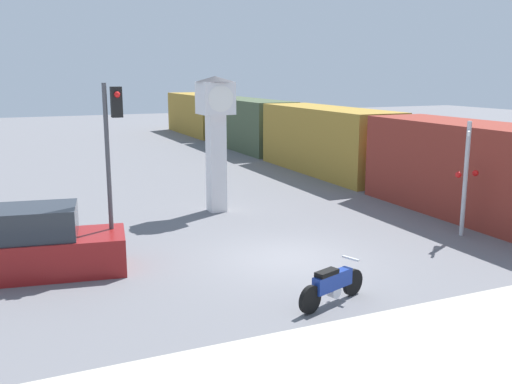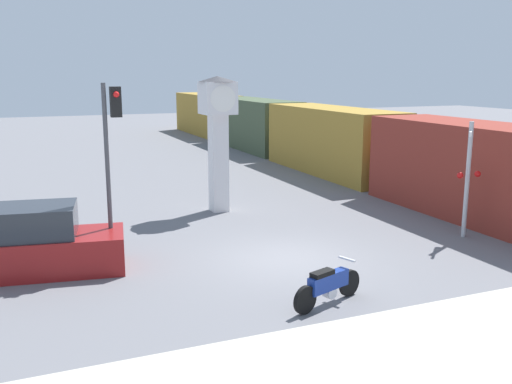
{
  "view_description": "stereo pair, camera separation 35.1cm",
  "coord_description": "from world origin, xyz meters",
  "px_view_note": "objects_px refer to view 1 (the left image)",
  "views": [
    {
      "loc": [
        -7.05,
        -13.75,
        5.16
      ],
      "look_at": [
        -0.16,
        1.85,
        1.59
      ],
      "focal_mm": 40.0,
      "sensor_mm": 36.0,
      "label": 1
    },
    {
      "loc": [
        -6.73,
        -13.89,
        5.16
      ],
      "look_at": [
        -0.16,
        1.85,
        1.59
      ],
      "focal_mm": 40.0,
      "sensor_mm": 36.0,
      "label": 2
    }
  ],
  "objects_px": {
    "motorcycle": "(332,285)",
    "railroad_crossing_signal": "(466,174)",
    "freight_train": "(282,131)",
    "clock_tower": "(216,123)",
    "traffic_light": "(112,143)",
    "parked_car": "(40,246)"
  },
  "relations": [
    {
      "from": "parked_car",
      "to": "traffic_light",
      "type": "bearing_deg",
      "value": 10.11
    },
    {
      "from": "freight_train",
      "to": "railroad_crossing_signal",
      "type": "relative_size",
      "value": 11.35
    },
    {
      "from": "motorcycle",
      "to": "clock_tower",
      "type": "distance_m",
      "value": 9.95
    },
    {
      "from": "parked_car",
      "to": "railroad_crossing_signal",
      "type": "bearing_deg",
      "value": 1.63
    },
    {
      "from": "motorcycle",
      "to": "parked_car",
      "type": "relative_size",
      "value": 0.47
    },
    {
      "from": "clock_tower",
      "to": "traffic_light",
      "type": "distance_m",
      "value": 6.54
    },
    {
      "from": "traffic_light",
      "to": "railroad_crossing_signal",
      "type": "distance_m",
      "value": 10.92
    },
    {
      "from": "freight_train",
      "to": "traffic_light",
      "type": "xyz_separation_m",
      "value": [
        -12.9,
        -15.83,
        1.64
      ]
    },
    {
      "from": "traffic_light",
      "to": "parked_car",
      "type": "xyz_separation_m",
      "value": [
        -1.99,
        -0.03,
        -2.59
      ]
    },
    {
      "from": "freight_train",
      "to": "traffic_light",
      "type": "height_order",
      "value": "traffic_light"
    },
    {
      "from": "clock_tower",
      "to": "railroad_crossing_signal",
      "type": "height_order",
      "value": "clock_tower"
    },
    {
      "from": "traffic_light",
      "to": "parked_car",
      "type": "height_order",
      "value": "traffic_light"
    },
    {
      "from": "traffic_light",
      "to": "railroad_crossing_signal",
      "type": "xyz_separation_m",
      "value": [
        10.71,
        -1.71,
        -1.32
      ]
    },
    {
      "from": "parked_car",
      "to": "freight_train",
      "type": "bearing_deg",
      "value": 55.96
    },
    {
      "from": "freight_train",
      "to": "traffic_light",
      "type": "relative_size",
      "value": 8.53
    },
    {
      "from": "railroad_crossing_signal",
      "to": "clock_tower",
      "type": "bearing_deg",
      "value": 133.87
    },
    {
      "from": "traffic_light",
      "to": "railroad_crossing_signal",
      "type": "bearing_deg",
      "value": -9.05
    },
    {
      "from": "motorcycle",
      "to": "clock_tower",
      "type": "height_order",
      "value": "clock_tower"
    },
    {
      "from": "railroad_crossing_signal",
      "to": "motorcycle",
      "type": "bearing_deg",
      "value": -155.21
    },
    {
      "from": "motorcycle",
      "to": "traffic_light",
      "type": "height_order",
      "value": "traffic_light"
    },
    {
      "from": "motorcycle",
      "to": "railroad_crossing_signal",
      "type": "bearing_deg",
      "value": 4.96
    },
    {
      "from": "motorcycle",
      "to": "freight_train",
      "type": "distance_m",
      "value": 22.57
    }
  ]
}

